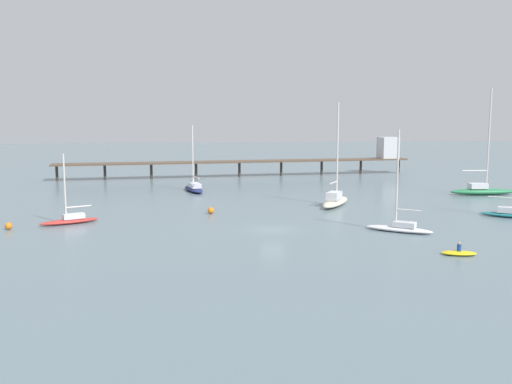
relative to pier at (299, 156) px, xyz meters
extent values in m
plane|color=slate|center=(-12.06, -53.50, -3.80)|extent=(400.00, 400.00, 0.00)
cube|color=brown|center=(-12.06, -1.48, -0.83)|extent=(70.29, 12.49, 0.30)
cylinder|color=#38332D|center=(-45.98, -5.66, -2.39)|extent=(0.50, 0.50, 2.82)
cylinder|color=#38332D|center=(-37.50, -4.61, -2.39)|extent=(0.50, 0.50, 2.82)
cylinder|color=#38332D|center=(-29.02, -3.57, -2.39)|extent=(0.50, 0.50, 2.82)
cylinder|color=#38332D|center=(-20.54, -2.53, -2.39)|extent=(0.50, 0.50, 2.82)
cylinder|color=#38332D|center=(-12.06, -1.48, -2.39)|extent=(0.50, 0.50, 2.82)
cylinder|color=#38332D|center=(-3.58, -0.44, -2.39)|extent=(0.50, 0.50, 2.82)
cylinder|color=#38332D|center=(4.89, 0.60, -2.39)|extent=(0.50, 0.50, 2.82)
cylinder|color=#38332D|center=(13.37, 1.65, -2.39)|extent=(0.50, 0.50, 2.82)
cylinder|color=#38332D|center=(21.85, 2.69, -2.39)|extent=(0.50, 0.50, 2.82)
cube|color=silver|center=(19.30, 2.38, 1.51)|extent=(3.97, 3.97, 4.39)
cube|color=silver|center=(16.38, -48.86, -2.95)|extent=(2.64, 2.38, 0.67)
cylinder|color=silver|center=(15.82, -48.49, -1.53)|extent=(2.79, 1.95, 0.17)
ellipsoid|color=red|center=(-33.95, -48.10, -3.54)|extent=(6.29, 4.15, 0.52)
cube|color=silver|center=(-33.50, -47.87, -3.00)|extent=(2.50, 1.94, 0.56)
cylinder|color=silver|center=(-34.23, -48.24, 0.32)|extent=(0.20, 0.20, 7.20)
cylinder|color=silver|center=(-32.99, -47.61, -1.99)|extent=(2.55, 1.39, 0.16)
ellipsoid|color=beige|center=(-1.81, -38.68, -3.34)|extent=(6.34, 8.88, 0.92)
cube|color=silver|center=(-2.17, -39.31, -2.38)|extent=(2.65, 3.10, 1.01)
cylinder|color=silver|center=(-1.58, -38.29, 3.44)|extent=(0.23, 0.23, 12.65)
cylinder|color=silver|center=(-2.39, -39.69, -0.61)|extent=(1.77, 2.90, 0.18)
ellipsoid|color=navy|center=(-20.72, -22.31, -3.48)|extent=(4.05, 8.82, 0.65)
cube|color=silver|center=(-20.56, -22.97, -2.80)|extent=(2.17, 3.43, 0.70)
cylinder|color=silver|center=(-20.82, -21.89, 1.70)|extent=(0.22, 0.22, 9.71)
cylinder|color=silver|center=(-20.33, -23.92, -1.40)|extent=(1.15, 4.09, 0.18)
ellipsoid|color=#287F4C|center=(22.81, -30.72, -3.32)|extent=(10.05, 2.66, 0.96)
cube|color=silver|center=(22.01, -30.69, -2.44)|extent=(2.67, 1.70, 0.79)
cylinder|color=silver|center=(23.31, -30.73, 4.62)|extent=(0.24, 0.24, 14.92)
cylinder|color=silver|center=(21.39, -30.66, -0.15)|extent=(3.85, 0.34, 0.19)
ellipsoid|color=white|center=(0.64, -55.72, -3.54)|extent=(6.59, 5.21, 0.53)
cube|color=silver|center=(1.09, -56.03, -3.00)|extent=(2.46, 2.18, 0.55)
cylinder|color=silver|center=(0.36, -55.53, 1.68)|extent=(0.20, 0.20, 9.89)
cylinder|color=silver|center=(1.40, -56.24, -1.49)|extent=(2.18, 1.56, 0.16)
ellipsoid|color=yellow|center=(2.33, -65.53, -3.63)|extent=(3.14, 1.89, 0.35)
cylinder|color=navy|center=(2.33, -65.53, -3.18)|extent=(0.43, 0.43, 0.55)
sphere|color=tan|center=(2.33, -65.53, -2.78)|extent=(0.24, 0.24, 0.24)
sphere|color=orange|center=(-18.35, -43.27, -3.40)|extent=(0.80, 0.80, 0.80)
sphere|color=orange|center=(-39.50, -50.71, -3.42)|extent=(0.75, 0.75, 0.75)
camera|label=1|loc=(-19.26, -109.16, 7.82)|focal=38.57mm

